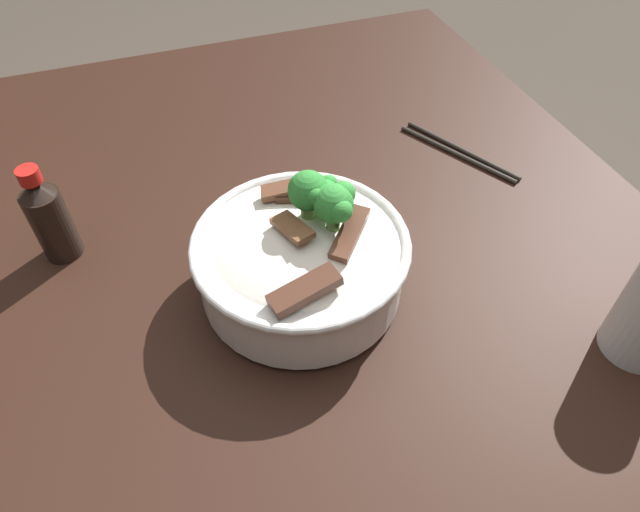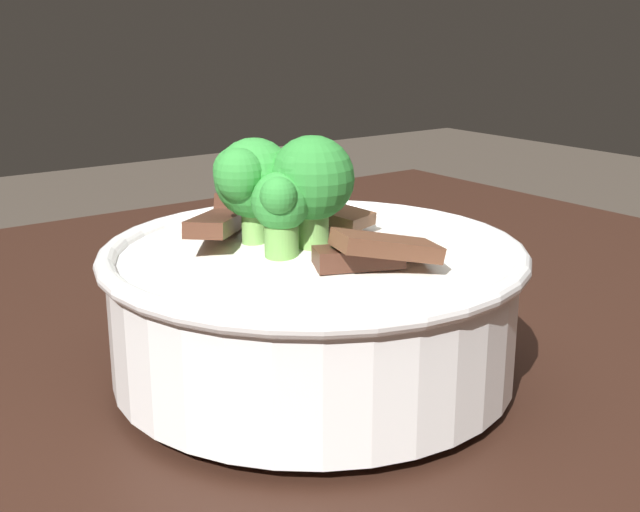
# 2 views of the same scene
# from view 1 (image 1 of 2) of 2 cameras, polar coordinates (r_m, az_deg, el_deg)

# --- Properties ---
(ground) EXTENTS (10.00, 10.00, 0.00)m
(ground) POSITION_cam_1_polar(r_m,az_deg,el_deg) (1.41, -2.61, -21.06)
(ground) COLOR #4C4238
(dining_table) EXTENTS (1.18, 1.07, 0.77)m
(dining_table) POSITION_cam_1_polar(r_m,az_deg,el_deg) (0.86, -4.01, -5.21)
(dining_table) COLOR black
(dining_table) RESTS_ON ground
(rice_bowl) EXTENTS (0.25, 0.25, 0.16)m
(rice_bowl) POSITION_cam_1_polar(r_m,az_deg,el_deg) (0.65, -1.88, 0.01)
(rice_bowl) COLOR white
(rice_bowl) RESTS_ON dining_table
(chopsticks_pair) EXTENTS (0.20, 0.11, 0.01)m
(chopsticks_pair) POSITION_cam_1_polar(r_m,az_deg,el_deg) (0.93, 13.99, 10.28)
(chopsticks_pair) COLOR #28231E
(chopsticks_pair) RESTS_ON dining_table
(soy_sauce_bottle) EXTENTS (0.05, 0.05, 0.14)m
(soy_sauce_bottle) POSITION_cam_1_polar(r_m,az_deg,el_deg) (0.77, -25.88, 3.51)
(soy_sauce_bottle) COLOR black
(soy_sauce_bottle) RESTS_ON dining_table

